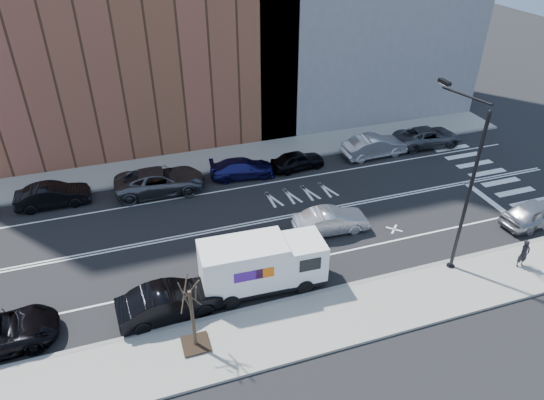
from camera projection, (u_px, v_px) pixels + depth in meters
ground at (282, 218)px, 30.13m from camera, size 120.00×120.00×0.00m
sidewalk_near at (343, 316)px, 23.04m from camera, size 44.00×3.60×0.15m
sidewalk_far at (244, 155)px, 37.13m from camera, size 44.00×3.60×0.15m
curb_near at (328, 291)px, 24.48m from camera, size 44.00×0.25×0.17m
curb_far at (250, 166)px, 35.69m from camera, size 44.00×0.25×0.17m
crosswalk at (494, 177)px, 34.40m from camera, size 3.00×14.00×0.01m
road_markings at (282, 218)px, 30.13m from camera, size 40.00×8.60×0.01m
streetlight at (464, 182)px, 23.74m from camera, size 0.44×4.02×9.34m
street_tree at (193, 324)px, 20.75m from camera, size 1.20×1.20×3.75m
fedex_van at (261, 264)px, 24.01m from camera, size 6.41×2.46×2.89m
far_parked_b at (53, 195)px, 30.94m from camera, size 4.53×1.58×1.49m
far_parked_c at (160, 181)px, 32.34m from camera, size 6.05×3.00×1.65m
far_parked_d at (243, 168)px, 34.14m from camera, size 4.79×2.38×1.34m
far_parked_e at (298, 160)px, 35.14m from camera, size 4.09×1.95×1.35m
far_parked_f at (374, 146)px, 36.79m from camera, size 5.08×1.97×1.65m
far_parked_g at (428, 137)px, 38.38m from camera, size 5.49×2.83×1.48m
driving_sedan at (331, 221)px, 28.54m from camera, size 4.53×1.80×1.46m
near_parked_rear_a at (170, 301)px, 22.80m from camera, size 5.08×2.12×1.63m
near_parked_front at (535, 213)px, 29.20m from camera, size 4.74×2.40×1.55m
pedestrian at (524, 254)px, 25.56m from camera, size 0.62×0.42×1.66m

